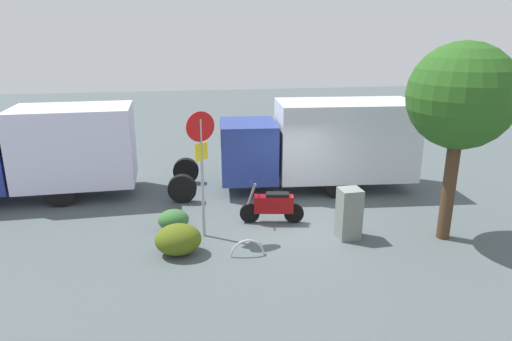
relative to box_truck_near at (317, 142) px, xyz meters
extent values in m
plane|color=#495456|center=(1.33, 2.82, -1.64)|extent=(60.00, 60.00, 0.00)
cylinder|color=black|center=(-0.59, -0.91, -1.19)|extent=(0.92, 0.32, 0.90)
cylinder|color=black|center=(-0.45, 0.99, -1.19)|extent=(0.92, 0.32, 0.90)
cylinder|color=black|center=(4.41, -1.28, -1.19)|extent=(0.92, 0.32, 0.90)
cylinder|color=black|center=(4.55, 0.61, -1.19)|extent=(0.92, 0.32, 0.90)
cube|color=silver|center=(-0.92, 0.07, 0.08)|extent=(4.67, 2.53, 2.53)
cube|color=navy|center=(2.33, -0.17, -0.24)|extent=(1.95, 2.23, 1.90)
cube|color=black|center=(2.33, -0.17, 0.36)|extent=(1.96, 2.07, 0.60)
cylinder|color=black|center=(8.31, -1.54, -1.19)|extent=(0.91, 0.28, 0.90)
cylinder|color=black|center=(8.25, 0.36, -1.19)|extent=(0.91, 0.28, 0.90)
cube|color=silver|center=(7.88, -0.61, 0.05)|extent=(3.70, 2.31, 2.48)
cylinder|color=black|center=(2.68, 2.53, -1.36)|extent=(0.57, 0.19, 0.56)
cylinder|color=black|center=(1.45, 2.74, -1.36)|extent=(0.57, 0.19, 0.56)
cube|color=maroon|center=(2.02, 2.64, -1.08)|extent=(1.14, 0.50, 0.48)
cube|color=black|center=(1.92, 2.66, -0.81)|extent=(0.68, 0.38, 0.12)
cylinder|color=slate|center=(2.63, 2.54, -0.81)|extent=(0.29, 0.12, 0.69)
cylinder|color=black|center=(2.63, 2.54, -0.46)|extent=(0.13, 0.55, 0.04)
cylinder|color=#9E9EA3|center=(4.01, 3.19, -0.07)|extent=(0.08, 0.08, 3.14)
cylinder|color=red|center=(4.01, 3.21, 1.31)|extent=(0.71, 0.32, 0.76)
cube|color=yellow|center=(4.01, 3.21, 0.67)|extent=(0.33, 0.33, 0.44)
cylinder|color=#47301E|center=(-2.20, 4.31, -0.23)|extent=(0.33, 0.33, 2.82)
sphere|color=#26561A|center=(-2.20, 4.31, 2.08)|extent=(2.58, 2.58, 2.58)
cube|color=slate|center=(0.28, 3.89, -0.97)|extent=(0.58, 0.57, 1.35)
torus|color=#B7B7BC|center=(3.03, 4.48, -1.64)|extent=(0.85, 0.08, 0.85)
ellipsoid|color=#4C5A15|center=(4.67, 4.12, -1.26)|extent=(1.12, 0.92, 0.76)
ellipsoid|color=#356730|center=(4.81, 2.66, -1.36)|extent=(0.83, 0.68, 0.57)
camera|label=1|loc=(4.41, 14.24, 3.60)|focal=31.75mm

